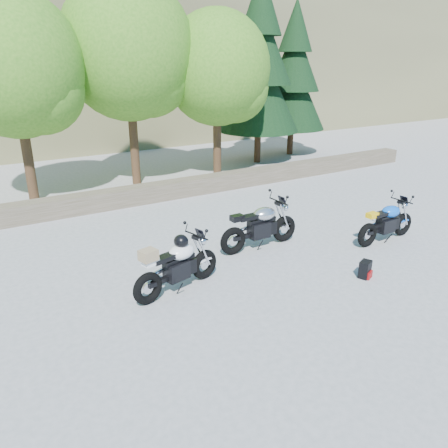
{
  "coord_description": "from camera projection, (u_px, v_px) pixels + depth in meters",
  "views": [
    {
      "loc": [
        -4.15,
        -6.09,
        3.85
      ],
      "look_at": [
        0.2,
        1.0,
        0.75
      ],
      "focal_mm": 35.0,
      "sensor_mm": 36.0,
      "label": 1
    }
  ],
  "objects": [
    {
      "name": "ground",
      "position": [
        243.0,
        279.0,
        8.24
      ],
      "size": [
        90.0,
        90.0,
        0.0
      ],
      "primitive_type": "plane",
      "color": "gray",
      "rests_on": "ground"
    },
    {
      "name": "hillside",
      "position": [
        51.0,
        4.0,
        29.46
      ],
      "size": [
        80.0,
        30.0,
        15.0
      ],
      "primitive_type": "cube",
      "color": "brown",
      "rests_on": "ground"
    },
    {
      "name": "tree_decid_left",
      "position": [
        19.0,
        70.0,
        11.5
      ],
      "size": [
        3.67,
        3.67,
        5.62
      ],
      "color": "#382314",
      "rests_on": "ground"
    },
    {
      "name": "tree_decid_mid",
      "position": [
        132.0,
        55.0,
        13.3
      ],
      "size": [
        4.08,
        4.08,
        6.24
      ],
      "color": "#382314",
      "rests_on": "ground"
    },
    {
      "name": "backpack",
      "position": [
        365.0,
        270.0,
        8.25
      ],
      "size": [
        0.29,
        0.28,
        0.33
      ],
      "rotation": [
        0.0,
        0.0,
        0.39
      ],
      "color": "black",
      "rests_on": "ground"
    },
    {
      "name": "blue_bike",
      "position": [
        387.0,
        223.0,
        9.85
      ],
      "size": [
        1.79,
        0.57,
        0.9
      ],
      "rotation": [
        0.0,
        0.0,
        0.03
      ],
      "color": "black",
      "rests_on": "ground"
    },
    {
      "name": "conifer_far",
      "position": [
        294.0,
        76.0,
        18.24
      ],
      "size": [
        2.82,
        2.82,
        6.27
      ],
      "color": "#382314",
      "rests_on": "ground"
    },
    {
      "name": "conifer_near",
      "position": [
        260.0,
        66.0,
        16.54
      ],
      "size": [
        3.17,
        3.17,
        7.06
      ],
      "color": "#382314",
      "rests_on": "ground"
    },
    {
      "name": "tree_decid_right",
      "position": [
        221.0,
        73.0,
        14.38
      ],
      "size": [
        3.54,
        3.54,
        5.41
      ],
      "color": "#382314",
      "rests_on": "ground"
    },
    {
      "name": "stone_wall",
      "position": [
        136.0,
        195.0,
        12.55
      ],
      "size": [
        22.0,
        0.55,
        0.5
      ],
      "primitive_type": "cube",
      "color": "brown",
      "rests_on": "ground"
    },
    {
      "name": "silver_bike",
      "position": [
        260.0,
        227.0,
        9.48
      ],
      "size": [
        1.99,
        0.63,
        1.0
      ],
      "rotation": [
        0.0,
        0.0,
        0.0
      ],
      "color": "black",
      "rests_on": "ground"
    },
    {
      "name": "white_bike",
      "position": [
        177.0,
        265.0,
        7.66
      ],
      "size": [
        1.85,
        0.7,
        1.04
      ],
      "rotation": [
        0.0,
        0.0,
        0.24
      ],
      "color": "black",
      "rests_on": "ground"
    }
  ]
}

